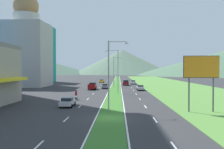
# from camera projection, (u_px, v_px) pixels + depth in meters

# --- Properties ---
(ground_plane) EXTENTS (600.00, 600.00, 0.00)m
(ground_plane) POSITION_uv_depth(u_px,v_px,m) (111.00, 118.00, 27.80)
(ground_plane) COLOR #2D2D30
(grass_median) EXTENTS (3.20, 240.00, 0.06)m
(grass_median) POSITION_uv_depth(u_px,v_px,m) (116.00, 85.00, 87.76)
(grass_median) COLOR #387028
(grass_median) RESTS_ON ground_plane
(grass_verge_right) EXTENTS (24.00, 240.00, 0.06)m
(grass_verge_right) POSITION_uv_depth(u_px,v_px,m) (172.00, 85.00, 87.19)
(grass_verge_right) COLOR #518438
(grass_verge_right) RESTS_ON ground_plane
(lane_dash_left_1) EXTENTS (0.16, 2.80, 0.01)m
(lane_dash_left_1) POSITION_uv_depth(u_px,v_px,m) (37.00, 146.00, 17.60)
(lane_dash_left_1) COLOR silver
(lane_dash_left_1) RESTS_ON ground_plane
(lane_dash_left_2) EXTENTS (0.16, 2.80, 0.01)m
(lane_dash_left_2) POSITION_uv_depth(u_px,v_px,m) (66.00, 119.00, 27.24)
(lane_dash_left_2) COLOR silver
(lane_dash_left_2) RESTS_ON ground_plane
(lane_dash_left_3) EXTENTS (0.16, 2.80, 0.01)m
(lane_dash_left_3) POSITION_uv_depth(u_px,v_px,m) (80.00, 106.00, 36.88)
(lane_dash_left_3) COLOR silver
(lane_dash_left_3) RESTS_ON ground_plane
(lane_dash_left_4) EXTENTS (0.16, 2.80, 0.01)m
(lane_dash_left_4) POSITION_uv_depth(u_px,v_px,m) (88.00, 99.00, 46.52)
(lane_dash_left_4) COLOR silver
(lane_dash_left_4) RESTS_ON ground_plane
(lane_dash_left_5) EXTENTS (0.16, 2.80, 0.01)m
(lane_dash_left_5) POSITION_uv_depth(u_px,v_px,m) (93.00, 94.00, 56.16)
(lane_dash_left_5) COLOR silver
(lane_dash_left_5) RESTS_ON ground_plane
(lane_dash_left_6) EXTENTS (0.16, 2.80, 0.01)m
(lane_dash_left_6) POSITION_uv_depth(u_px,v_px,m) (97.00, 90.00, 65.81)
(lane_dash_left_6) COLOR silver
(lane_dash_left_6) RESTS_ON ground_plane
(lane_dash_left_7) EXTENTS (0.16, 2.80, 0.01)m
(lane_dash_left_7) POSITION_uv_depth(u_px,v_px,m) (100.00, 88.00, 75.45)
(lane_dash_left_7) COLOR silver
(lane_dash_left_7) RESTS_ON ground_plane
(lane_dash_left_8) EXTENTS (0.16, 2.80, 0.01)m
(lane_dash_left_8) POSITION_uv_depth(u_px,v_px,m) (102.00, 86.00, 85.09)
(lane_dash_left_8) COLOR silver
(lane_dash_left_8) RESTS_ON ground_plane
(lane_dash_left_9) EXTENTS (0.16, 2.80, 0.01)m
(lane_dash_left_9) POSITION_uv_depth(u_px,v_px,m) (104.00, 84.00, 94.73)
(lane_dash_left_9) COLOR silver
(lane_dash_left_9) RESTS_ON ground_plane
(lane_dash_left_10) EXTENTS (0.16, 2.80, 0.01)m
(lane_dash_left_10) POSITION_uv_depth(u_px,v_px,m) (105.00, 83.00, 104.37)
(lane_dash_left_10) COLOR silver
(lane_dash_left_10) RESTS_ON ground_plane
(lane_dash_left_11) EXTENTS (0.16, 2.80, 0.01)m
(lane_dash_left_11) POSITION_uv_depth(u_px,v_px,m) (106.00, 82.00, 114.02)
(lane_dash_left_11) COLOR silver
(lane_dash_left_11) RESTS_ON ground_plane
(lane_dash_left_12) EXTENTS (0.16, 2.80, 0.01)m
(lane_dash_left_12) POSITION_uv_depth(u_px,v_px,m) (107.00, 81.00, 123.66)
(lane_dash_left_12) COLOR silver
(lane_dash_left_12) RESTS_ON ground_plane
(lane_dash_left_13) EXTENTS (0.16, 2.80, 0.01)m
(lane_dash_left_13) POSITION_uv_depth(u_px,v_px,m) (108.00, 80.00, 133.30)
(lane_dash_left_13) COLOR silver
(lane_dash_left_13) RESTS_ON ground_plane
(lane_dash_left_14) EXTENTS (0.16, 2.80, 0.01)m
(lane_dash_left_14) POSITION_uv_depth(u_px,v_px,m) (109.00, 79.00, 142.94)
(lane_dash_left_14) COLOR silver
(lane_dash_left_14) RESTS_ON ground_plane
(lane_dash_right_1) EXTENTS (0.16, 2.80, 0.01)m
(lane_dash_right_1) POSITION_uv_depth(u_px,v_px,m) (175.00, 148.00, 17.31)
(lane_dash_right_1) COLOR silver
(lane_dash_right_1) RESTS_ON ground_plane
(lane_dash_right_2) EXTENTS (0.16, 2.80, 0.01)m
(lane_dash_right_2) POSITION_uv_depth(u_px,v_px,m) (155.00, 120.00, 26.95)
(lane_dash_right_2) COLOR silver
(lane_dash_right_2) RESTS_ON ground_plane
(lane_dash_right_3) EXTENTS (0.16, 2.80, 0.01)m
(lane_dash_right_3) POSITION_uv_depth(u_px,v_px,m) (145.00, 107.00, 36.59)
(lane_dash_right_3) COLOR silver
(lane_dash_right_3) RESTS_ON ground_plane
(lane_dash_right_4) EXTENTS (0.16, 2.80, 0.01)m
(lane_dash_right_4) POSITION_uv_depth(u_px,v_px,m) (140.00, 99.00, 46.24)
(lane_dash_right_4) COLOR silver
(lane_dash_right_4) RESTS_ON ground_plane
(lane_dash_right_5) EXTENTS (0.16, 2.80, 0.01)m
(lane_dash_right_5) POSITION_uv_depth(u_px,v_px,m) (136.00, 94.00, 55.88)
(lane_dash_right_5) COLOR silver
(lane_dash_right_5) RESTS_ON ground_plane
(lane_dash_right_6) EXTENTS (0.16, 2.80, 0.01)m
(lane_dash_right_6) POSITION_uv_depth(u_px,v_px,m) (134.00, 90.00, 65.52)
(lane_dash_right_6) COLOR silver
(lane_dash_right_6) RESTS_ON ground_plane
(lane_dash_right_7) EXTENTS (0.16, 2.80, 0.01)m
(lane_dash_right_7) POSITION_uv_depth(u_px,v_px,m) (132.00, 88.00, 75.16)
(lane_dash_right_7) COLOR silver
(lane_dash_right_7) RESTS_ON ground_plane
(lane_dash_right_8) EXTENTS (0.16, 2.80, 0.01)m
(lane_dash_right_8) POSITION_uv_depth(u_px,v_px,m) (130.00, 86.00, 84.80)
(lane_dash_right_8) COLOR silver
(lane_dash_right_8) RESTS_ON ground_plane
(lane_dash_right_9) EXTENTS (0.16, 2.80, 0.01)m
(lane_dash_right_9) POSITION_uv_depth(u_px,v_px,m) (129.00, 84.00, 94.45)
(lane_dash_right_9) COLOR silver
(lane_dash_right_9) RESTS_ON ground_plane
(lane_dash_right_10) EXTENTS (0.16, 2.80, 0.01)m
(lane_dash_right_10) POSITION_uv_depth(u_px,v_px,m) (128.00, 83.00, 104.09)
(lane_dash_right_10) COLOR silver
(lane_dash_right_10) RESTS_ON ground_plane
(lane_dash_right_11) EXTENTS (0.16, 2.80, 0.01)m
(lane_dash_right_11) POSITION_uv_depth(u_px,v_px,m) (127.00, 82.00, 113.73)
(lane_dash_right_11) COLOR silver
(lane_dash_right_11) RESTS_ON ground_plane
(lane_dash_right_12) EXTENTS (0.16, 2.80, 0.01)m
(lane_dash_right_12) POSITION_uv_depth(u_px,v_px,m) (127.00, 81.00, 123.37)
(lane_dash_right_12) COLOR silver
(lane_dash_right_12) RESTS_ON ground_plane
(lane_dash_right_13) EXTENTS (0.16, 2.80, 0.01)m
(lane_dash_right_13) POSITION_uv_depth(u_px,v_px,m) (126.00, 80.00, 133.01)
(lane_dash_right_13) COLOR silver
(lane_dash_right_13) RESTS_ON ground_plane
(lane_dash_right_14) EXTENTS (0.16, 2.80, 0.01)m
(lane_dash_right_14) POSITION_uv_depth(u_px,v_px,m) (125.00, 79.00, 142.66)
(lane_dash_right_14) COLOR silver
(lane_dash_right_14) RESTS_ON ground_plane
(edge_line_median_left) EXTENTS (0.16, 240.00, 0.01)m
(edge_line_median_left) POSITION_uv_depth(u_px,v_px,m) (111.00, 85.00, 87.81)
(edge_line_median_left) COLOR silver
(edge_line_median_left) RESTS_ON ground_plane
(edge_line_median_right) EXTENTS (0.16, 240.00, 0.01)m
(edge_line_median_right) POSITION_uv_depth(u_px,v_px,m) (121.00, 85.00, 87.72)
(edge_line_median_right) COLOR silver
(edge_line_median_right) RESTS_ON ground_plane
(domed_building) EXTENTS (14.62, 14.62, 31.95)m
(domed_building) POSITION_uv_depth(u_px,v_px,m) (26.00, 48.00, 81.93)
(domed_building) COLOR #B7B2A8
(domed_building) RESTS_ON ground_plane
(midrise_colored) EXTENTS (13.34, 13.34, 25.67)m
(midrise_colored) POSITION_uv_depth(u_px,v_px,m) (38.00, 54.00, 108.60)
(midrise_colored) COLOR teal
(midrise_colored) RESTS_ON ground_plane
(hill_far_left) EXTENTS (168.94, 168.94, 23.95)m
(hill_far_left) POSITION_uv_depth(u_px,v_px,m) (31.00, 65.00, 316.27)
(hill_far_left) COLOR #3D5647
(hill_far_left) RESTS_ON ground_plane
(hill_far_center) EXTENTS (134.55, 134.55, 32.67)m
(hill_far_center) POSITION_uv_depth(u_px,v_px,m) (122.00, 62.00, 316.73)
(hill_far_center) COLOR #516B56
(hill_far_center) RESTS_ON ground_plane
(street_lamp_near) EXTENTS (2.85, 0.32, 9.71)m
(street_lamp_near) POSITION_uv_depth(u_px,v_px,m) (111.00, 71.00, 32.32)
(street_lamp_near) COLOR #99999E
(street_lamp_near) RESTS_ON ground_plane
(street_lamp_mid) EXTENTS (3.24, 0.31, 10.53)m
(street_lamp_mid) POSITION_uv_depth(u_px,v_px,m) (117.00, 69.00, 56.71)
(street_lamp_mid) COLOR #99999E
(street_lamp_mid) RESTS_ON ground_plane
(street_lamp_far) EXTENTS (3.02, 0.34, 10.11)m
(street_lamp_far) POSITION_uv_depth(u_px,v_px,m) (115.00, 70.00, 81.17)
(street_lamp_far) COLOR #99999E
(street_lamp_far) RESTS_ON ground_plane
(billboard_roadside) EXTENTS (4.81, 0.28, 7.62)m
(billboard_roadside) POSITION_uv_depth(u_px,v_px,m) (201.00, 70.00, 31.64)
(billboard_roadside) COLOR #4C4C51
(billboard_roadside) RESTS_ON ground_plane
(car_0) EXTENTS (1.90, 4.68, 1.57)m
(car_0) POSITION_uv_depth(u_px,v_px,m) (133.00, 82.00, 94.02)
(car_0) COLOR silver
(car_0) RESTS_ON ground_plane
(car_1) EXTENTS (1.93, 4.63, 1.45)m
(car_1) POSITION_uv_depth(u_px,v_px,m) (140.00, 88.00, 65.97)
(car_1) COLOR #B2B2B7
(car_1) RESTS_ON ground_plane
(car_2) EXTENTS (1.95, 4.06, 1.44)m
(car_2) POSITION_uv_depth(u_px,v_px,m) (68.00, 102.00, 36.62)
(car_2) COLOR #B2B2B7
(car_2) RESTS_ON ground_plane
(car_3) EXTENTS (2.02, 4.12, 1.40)m
(car_3) POSITION_uv_depth(u_px,v_px,m) (102.00, 81.00, 106.41)
(car_3) COLOR yellow
(car_3) RESTS_ON ground_plane
(car_4) EXTENTS (1.93, 4.17, 1.48)m
(car_4) POSITION_uv_depth(u_px,v_px,m) (105.00, 86.00, 71.95)
(car_4) COLOR slate
(car_4) RESTS_ON ground_plane
(pickup_truck_0) EXTENTS (2.18, 5.40, 2.00)m
(pickup_truck_0) POSITION_uv_depth(u_px,v_px,m) (92.00, 86.00, 68.59)
(pickup_truck_0) COLOR maroon
(pickup_truck_0) RESTS_ON ground_plane
(pickup_truck_1) EXTENTS (2.18, 5.40, 2.00)m
(pickup_truck_1) POSITION_uv_depth(u_px,v_px,m) (126.00, 83.00, 87.29)
(pickup_truck_1) COLOR maroon
(pickup_truck_1) RESTS_ON ground_plane
(motorcycle_rider) EXTENTS (0.36, 2.00, 1.80)m
(motorcycle_rider) POSITION_uv_depth(u_px,v_px,m) (76.00, 96.00, 44.92)
(motorcycle_rider) COLOR black
(motorcycle_rider) RESTS_ON ground_plane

